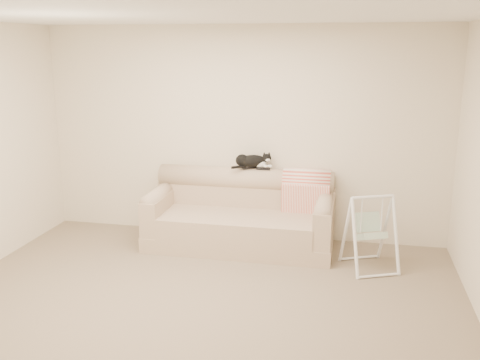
% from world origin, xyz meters
% --- Properties ---
extents(ground_plane, '(5.00, 5.00, 0.00)m').
position_xyz_m(ground_plane, '(0.00, 0.00, 0.00)').
color(ground_plane, '#75634F').
rests_on(ground_plane, ground).
extents(room_shell, '(5.04, 4.04, 2.60)m').
position_xyz_m(room_shell, '(0.00, 0.00, 1.53)').
color(room_shell, beige).
rests_on(room_shell, ground).
extents(sofa, '(2.20, 0.93, 0.90)m').
position_xyz_m(sofa, '(0.07, 1.62, 0.35)').
color(sofa, tan).
rests_on(sofa, ground).
extents(remote_a, '(0.17, 0.15, 0.03)m').
position_xyz_m(remote_a, '(0.12, 1.86, 0.91)').
color(remote_a, black).
rests_on(remote_a, sofa).
extents(remote_b, '(0.17, 0.05, 0.02)m').
position_xyz_m(remote_b, '(0.30, 1.84, 0.91)').
color(remote_b, black).
rests_on(remote_b, sofa).
extents(tuxedo_cat, '(0.48, 0.32, 0.20)m').
position_xyz_m(tuxedo_cat, '(0.16, 1.85, 0.99)').
color(tuxedo_cat, black).
rests_on(tuxedo_cat, sofa).
extents(throw_blanket, '(0.56, 0.38, 0.58)m').
position_xyz_m(throw_blanket, '(0.82, 1.84, 0.72)').
color(throw_blanket, '#D84B37').
rests_on(throw_blanket, sofa).
extents(baby_swing, '(0.67, 0.69, 0.83)m').
position_xyz_m(baby_swing, '(1.57, 1.22, 0.41)').
color(baby_swing, white).
rests_on(baby_swing, ground).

